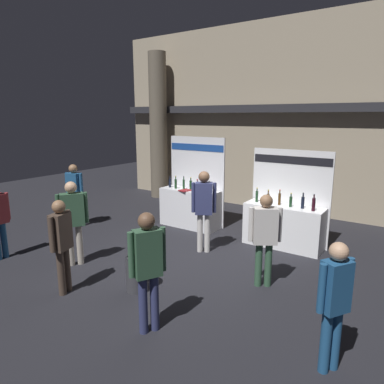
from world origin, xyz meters
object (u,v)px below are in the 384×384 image
object	(u,v)px
visitor_6	(73,216)
visitor_7	(75,190)
visitor_8	(148,263)
trash_bin	(137,273)
exhibitor_booth_0	(191,204)
visitor_5	(334,298)
visitor_0	(61,240)
visitor_9	(204,204)
visitor_3	(265,232)
exhibitor_booth_1	(284,222)

from	to	relation	value
visitor_6	visitor_7	xyz separation A→B (m)	(-2.10, 1.64, -0.01)
visitor_6	visitor_8	bearing A→B (deg)	-74.80
visitor_8	trash_bin	bearing A→B (deg)	-101.02
exhibitor_booth_0	visitor_6	size ratio (longest dim) A/B	1.41
visitor_6	visitor_8	world-z (taller)	visitor_8
visitor_5	visitor_7	size ratio (longest dim) A/B	0.94
exhibitor_booth_0	visitor_0	distance (m)	4.30
trash_bin	visitor_9	xyz separation A→B (m)	(-0.00, 2.15, 0.79)
visitor_5	visitor_6	size ratio (longest dim) A/B	0.93
visitor_3	visitor_9	size ratio (longest dim) A/B	0.92
visitor_3	visitor_6	xyz separation A→B (m)	(-3.52, -1.31, 0.03)
exhibitor_booth_0	trash_bin	world-z (taller)	exhibitor_booth_0
exhibitor_booth_0	visitor_5	bearing A→B (deg)	-39.02
exhibitor_booth_1	visitor_7	size ratio (longest dim) A/B	1.30
visitor_9	visitor_0	bearing A→B (deg)	-139.30
exhibitor_booth_1	visitor_6	bearing A→B (deg)	-132.65
visitor_7	visitor_8	world-z (taller)	visitor_8
visitor_5	visitor_9	world-z (taller)	visitor_9
visitor_6	visitor_8	xyz separation A→B (m)	(2.73, -0.86, -0.01)
exhibitor_booth_1	visitor_8	world-z (taller)	exhibitor_booth_1
visitor_8	visitor_9	world-z (taller)	visitor_9
exhibitor_booth_0	visitor_7	xyz separation A→B (m)	(-2.59, -1.79, 0.41)
visitor_0	visitor_9	bearing A→B (deg)	144.43
exhibitor_booth_1	visitor_8	bearing A→B (deg)	-95.31
exhibitor_booth_0	visitor_3	size ratio (longest dim) A/B	1.45
exhibitor_booth_1	visitor_5	size ratio (longest dim) A/B	1.38
exhibitor_booth_0	visitor_0	bearing A→B (deg)	-85.73
trash_bin	visitor_7	xyz separation A→B (m)	(-3.88, 1.73, 0.72)
visitor_6	visitor_9	bearing A→B (deg)	-8.17
exhibitor_booth_0	visitor_7	bearing A→B (deg)	-145.29
exhibitor_booth_1	visitor_9	size ratio (longest dim) A/B	1.22
trash_bin	visitor_7	bearing A→B (deg)	156.01
visitor_9	visitor_7	bearing A→B (deg)	155.35
visitor_8	visitor_6	bearing A→B (deg)	-79.43
exhibitor_booth_0	visitor_9	xyz separation A→B (m)	(1.29, -1.37, 0.48)
exhibitor_booth_1	visitor_3	xyz separation A→B (m)	(0.39, -2.09, 0.42)
trash_bin	visitor_0	xyz separation A→B (m)	(-0.97, -0.76, 0.64)
exhibitor_booth_1	visitor_0	xyz separation A→B (m)	(-2.32, -4.24, 0.37)
visitor_0	visitor_6	size ratio (longest dim) A/B	0.95
visitor_7	visitor_9	size ratio (longest dim) A/B	0.94
visitor_3	visitor_9	distance (m)	1.90
exhibitor_booth_0	visitor_5	world-z (taller)	exhibitor_booth_0
visitor_6	visitor_7	size ratio (longest dim) A/B	1.01
visitor_3	visitor_7	world-z (taller)	visitor_7
exhibitor_booth_1	visitor_5	world-z (taller)	exhibitor_booth_1
exhibitor_booth_0	visitor_7	distance (m)	3.17
visitor_3	visitor_9	xyz separation A→B (m)	(-1.74, 0.75, 0.09)
visitor_8	visitor_9	size ratio (longest dim) A/B	0.95
visitor_5	visitor_8	size ratio (longest dim) A/B	0.93
visitor_5	visitor_6	distance (m)	5.02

